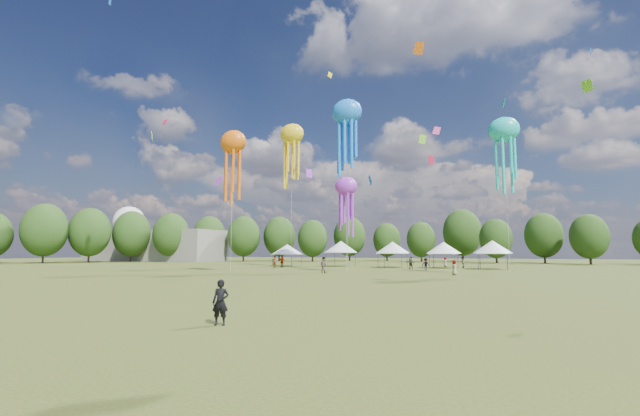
% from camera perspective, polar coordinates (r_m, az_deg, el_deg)
% --- Properties ---
extents(ground, '(300.00, 300.00, 0.00)m').
position_cam_1_polar(ground, '(23.11, -22.73, -11.77)').
color(ground, '#384416').
rests_on(ground, ground).
extents(observer_main, '(0.68, 0.56, 1.60)m').
position_cam_1_polar(observer_main, '(15.96, -13.04, -12.07)').
color(observer_main, black).
rests_on(observer_main, ground).
extents(spectator_near, '(1.07, 0.92, 1.93)m').
position_cam_1_polar(spectator_near, '(52.04, 0.45, -7.55)').
color(spectator_near, gray).
rests_on(spectator_near, ground).
extents(spectators_far, '(29.34, 27.08, 1.93)m').
position_cam_1_polar(spectators_far, '(65.16, 9.60, -7.19)').
color(spectators_far, gray).
rests_on(spectators_far, ground).
extents(festival_tents, '(39.60, 7.41, 4.40)m').
position_cam_1_polar(festival_tents, '(71.53, 8.87, -5.22)').
color(festival_tents, '#47474C').
rests_on(festival_tents, ground).
extents(show_kites, '(37.69, 22.93, 24.69)m').
position_cam_1_polar(show_kites, '(62.10, 0.77, 8.19)').
color(show_kites, orange).
rests_on(show_kites, ground).
extents(small_kites, '(73.68, 56.95, 42.86)m').
position_cam_1_polar(small_kites, '(65.41, 5.07, 19.64)').
color(small_kites, orange).
rests_on(small_kites, ground).
extents(treeline, '(201.57, 95.24, 13.43)m').
position_cam_1_polar(treeline, '(81.07, 9.44, -2.89)').
color(treeline, '#38281C').
rests_on(treeline, ground).
extents(hangar, '(40.00, 12.00, 8.00)m').
position_cam_1_polar(hangar, '(124.79, -21.23, -4.72)').
color(hangar, gray).
rests_on(hangar, ground).
extents(radome, '(9.00, 9.00, 16.00)m').
position_cam_1_polar(radome, '(140.74, -23.99, -2.25)').
color(radome, white).
rests_on(radome, ground).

